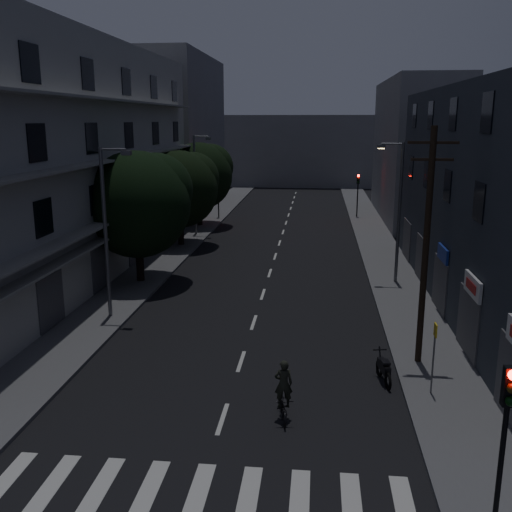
% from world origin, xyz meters
% --- Properties ---
extents(ground, '(160.00, 160.00, 0.00)m').
position_xyz_m(ground, '(0.00, 25.00, 0.00)').
color(ground, black).
rests_on(ground, ground).
extents(sidewalk_left, '(3.00, 90.00, 0.15)m').
position_xyz_m(sidewalk_left, '(-7.50, 25.00, 0.07)').
color(sidewalk_left, '#565659').
rests_on(sidewalk_left, ground).
extents(sidewalk_right, '(3.00, 90.00, 0.15)m').
position_xyz_m(sidewalk_right, '(7.50, 25.00, 0.07)').
color(sidewalk_right, '#565659').
rests_on(sidewalk_right, ground).
extents(crosswalk, '(10.90, 3.00, 0.01)m').
position_xyz_m(crosswalk, '(-0.00, -2.00, 0.00)').
color(crosswalk, beige).
rests_on(crosswalk, ground).
extents(lane_markings, '(0.15, 60.50, 0.01)m').
position_xyz_m(lane_markings, '(0.00, 31.25, 0.01)').
color(lane_markings, beige).
rests_on(lane_markings, ground).
extents(building_left, '(7.00, 36.00, 14.00)m').
position_xyz_m(building_left, '(-11.98, 18.00, 6.99)').
color(building_left, '#A0A09C').
rests_on(building_left, ground).
extents(building_right, '(6.19, 28.00, 11.00)m').
position_xyz_m(building_right, '(11.99, 14.00, 5.50)').
color(building_right, '#282E37').
rests_on(building_right, ground).
extents(building_far_left, '(6.00, 20.00, 16.00)m').
position_xyz_m(building_far_left, '(-12.00, 48.00, 8.00)').
color(building_far_left, slate).
rests_on(building_far_left, ground).
extents(building_far_right, '(6.00, 20.00, 13.00)m').
position_xyz_m(building_far_right, '(12.00, 42.00, 6.50)').
color(building_far_right, slate).
rests_on(building_far_right, ground).
extents(building_far_end, '(24.00, 8.00, 10.00)m').
position_xyz_m(building_far_end, '(0.00, 70.00, 5.00)').
color(building_far_end, slate).
rests_on(building_far_end, ground).
extents(tree_near, '(6.12, 6.12, 7.55)m').
position_xyz_m(tree_near, '(-7.31, 17.09, 4.87)').
color(tree_near, black).
rests_on(tree_near, sidewalk_left).
extents(tree_mid, '(5.72, 5.72, 7.04)m').
position_xyz_m(tree_mid, '(-7.29, 27.12, 4.55)').
color(tree_mid, black).
rests_on(tree_mid, sidewalk_left).
extents(tree_far, '(5.91, 5.91, 7.31)m').
position_xyz_m(tree_far, '(-7.54, 35.42, 4.73)').
color(tree_far, black).
rests_on(tree_far, sidewalk_left).
extents(traffic_signal_near, '(0.28, 0.37, 4.10)m').
position_xyz_m(traffic_signal_near, '(7.04, -2.68, 3.10)').
color(traffic_signal_near, black).
rests_on(traffic_signal_near, sidewalk_right).
extents(traffic_signal_far_right, '(0.28, 0.37, 4.10)m').
position_xyz_m(traffic_signal_far_right, '(6.71, 41.36, 3.10)').
color(traffic_signal_far_right, black).
rests_on(traffic_signal_far_right, sidewalk_right).
extents(traffic_signal_far_left, '(0.28, 0.37, 4.10)m').
position_xyz_m(traffic_signal_far_left, '(-6.65, 39.66, 3.10)').
color(traffic_signal_far_left, black).
rests_on(traffic_signal_far_left, sidewalk_left).
extents(street_lamp_left_near, '(1.51, 0.25, 8.00)m').
position_xyz_m(street_lamp_left_near, '(-6.84, 10.87, 4.60)').
color(street_lamp_left_near, slate).
rests_on(street_lamp_left_near, sidewalk_left).
extents(street_lamp_right, '(1.51, 0.25, 8.00)m').
position_xyz_m(street_lamp_right, '(7.40, 18.45, 4.60)').
color(street_lamp_right, '#525359').
rests_on(street_lamp_right, sidewalk_right).
extents(street_lamp_left_far, '(1.51, 0.25, 8.00)m').
position_xyz_m(street_lamp_left_far, '(-7.02, 31.48, 4.60)').
color(street_lamp_left_far, slate).
rests_on(street_lamp_left_far, sidewalk_left).
extents(utility_pole, '(1.80, 0.24, 9.00)m').
position_xyz_m(utility_pole, '(6.93, 6.97, 4.87)').
color(utility_pole, black).
rests_on(utility_pole, sidewalk_right).
extents(bus_stop_sign, '(0.06, 0.35, 2.52)m').
position_xyz_m(bus_stop_sign, '(6.92, 4.26, 1.89)').
color(bus_stop_sign, '#595B60').
rests_on(bus_stop_sign, sidewalk_right).
extents(motorcycle, '(0.57, 1.79, 1.15)m').
position_xyz_m(motorcycle, '(5.42, 5.29, 0.46)').
color(motorcycle, black).
rests_on(motorcycle, ground).
extents(cyclist, '(0.80, 1.65, 2.01)m').
position_xyz_m(cyclist, '(1.93, 2.24, 0.68)').
color(cyclist, black).
rests_on(cyclist, ground).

